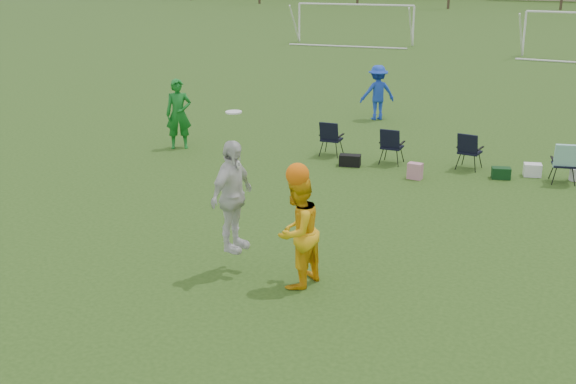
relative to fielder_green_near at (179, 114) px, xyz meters
The scene contains 6 objects.
ground 9.68m from the fielder_green_near, 48.19° to the right, with size 260.00×260.00×0.00m, color #2A4917.
fielder_green_near is the anchor object (origin of this frame).
fielder_blue 7.20m from the fielder_green_near, 55.49° to the left, with size 1.17×0.68×1.82m, color blue.
center_contest 9.29m from the fielder_green_near, 49.42° to the right, with size 1.94×1.17×2.83m.
sideline_setup 9.14m from the fielder_green_near, ahead, with size 9.37×1.90×1.78m.
goal_left 27.08m from the fielder_green_near, 97.61° to the left, with size 7.39×0.76×2.46m.
Camera 1 is at (4.34, -10.04, 5.22)m, focal length 45.00 mm.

